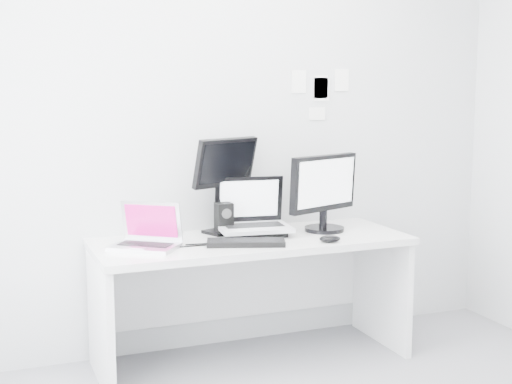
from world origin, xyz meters
The scene contains 15 objects.
back_wall centered at (0.00, 1.60, 1.35)m, with size 3.60×3.60×0.00m, color #B4B7B9.
desk centered at (0.00, 1.25, 0.36)m, with size 1.80×0.70×0.73m, color silver.
macbook centered at (-0.63, 1.21, 0.86)m, with size 0.34×0.26×0.26m, color #BBBBC0.
speaker centered at (-0.11, 1.42, 0.82)m, with size 0.09×0.09×0.19m, color black.
dell_laptop centered at (0.04, 1.32, 0.90)m, with size 0.41×0.32×0.34m, color silver.
rear_monitor centered at (-0.09, 1.46, 1.02)m, with size 0.43×0.15×0.58m, color black.
samsung_monitor centered at (0.49, 1.29, 0.97)m, with size 0.52×0.24×0.48m, color black.
keyboard centered at (-0.09, 1.10, 0.74)m, with size 0.43×0.15×0.03m, color black.
mouse centered at (0.37, 0.99, 0.75)m, with size 0.12×0.08×0.04m, color black.
wall_note_0 centered at (0.45, 1.59, 1.62)m, with size 0.10×0.00×0.14m, color white.
wall_note_1 centered at (0.60, 1.59, 1.58)m, with size 0.09×0.00×0.13m, color white.
wall_note_2 centered at (0.75, 1.59, 1.63)m, with size 0.10×0.00×0.14m, color white.
wall_note_3 centered at (0.58, 1.59, 1.42)m, with size 0.11×0.00×0.08m, color white.
wall_note_4 centered at (0.60, 1.59, 1.59)m, with size 0.10×0.00×0.14m, color white.
wall_note_5 centered at (0.61, 1.59, 1.57)m, with size 0.11×0.00×0.14m, color white.
Camera 1 is at (-1.47, -2.52, 1.60)m, focal length 50.73 mm.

